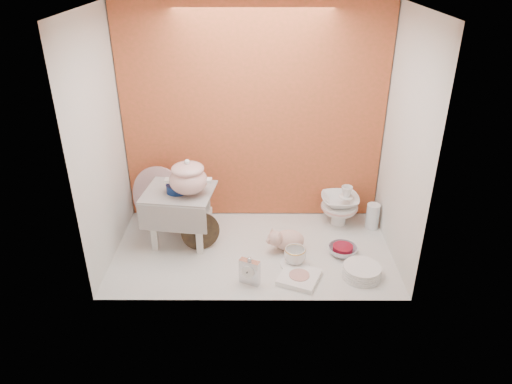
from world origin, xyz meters
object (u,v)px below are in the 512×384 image
blue_white_vase (172,208)px  porcelain_tower (339,205)px  soup_tureen (188,177)px  dinner_plate_stack (362,271)px  gold_rim_teacup (295,256)px  crystal_bowl (343,250)px  floral_platter (160,198)px  plush_pig (289,240)px  mantel_clock (250,271)px  step_stool (181,216)px

blue_white_vase → porcelain_tower: 1.19m
soup_tureen → porcelain_tower: bearing=14.8°
dinner_plate_stack → gold_rim_teacup: bearing=163.7°
porcelain_tower → gold_rim_teacup: bearing=-124.7°
blue_white_vase → crystal_bowl: (1.16, -0.40, -0.09)m
crystal_bowl → gold_rim_teacup: bearing=-160.0°
blue_white_vase → dinner_plate_stack: 1.39m
floral_platter → crystal_bowl: (1.23, -0.36, -0.19)m
gold_rim_teacup → dinner_plate_stack: size_ratio=0.57×
floral_platter → plush_pig: bearing=-19.0°
blue_white_vase → plush_pig: blue_white_vase is taller
crystal_bowl → blue_white_vase: bearing=161.2°
plush_pig → porcelain_tower: size_ratio=0.85×
mantel_clock → floral_platter: bearing=159.1°
step_stool → soup_tureen: 0.32m
step_stool → blue_white_vase: 0.26m
blue_white_vase → plush_pig: size_ratio=0.94×
plush_pig → gold_rim_teacup: size_ratio=1.88×
crystal_bowl → porcelain_tower: porcelain_tower is taller
floral_platter → plush_pig: size_ratio=1.74×
blue_white_vase → plush_pig: 0.88m
floral_platter → blue_white_vase: 0.13m
step_stool → plush_pig: (0.71, -0.11, -0.11)m
floral_platter → porcelain_tower: bearing=1.3°
porcelain_tower → dinner_plate_stack: bearing=-85.5°
gold_rim_teacup → crystal_bowl: size_ratio=0.74×
step_stool → floral_platter: 0.27m
gold_rim_teacup → crystal_bowl: (0.32, 0.12, -0.04)m
dinner_plate_stack → mantel_clock: bearing=-174.4°
soup_tureen → floral_platter: (-0.25, 0.24, -0.28)m
gold_rim_teacup → crystal_bowl: bearing=20.0°
step_stool → dinner_plate_stack: size_ratio=1.80×
soup_tureen → plush_pig: 0.77m
floral_platter → crystal_bowl: bearing=-16.2°
step_stool → crystal_bowl: 1.08m
plush_pig → soup_tureen: bearing=176.6°
dinner_plate_stack → crystal_bowl: 0.24m
mantel_clock → crystal_bowl: 0.67m
floral_platter → plush_pig: (0.89, -0.31, -0.15)m
mantel_clock → porcelain_tower: porcelain_tower is taller
floral_platter → blue_white_vase: bearing=27.0°
step_stool → crystal_bowl: bearing=-1.2°
plush_pig → crystal_bowl: 0.35m
plush_pig → floral_platter: bearing=163.5°
floral_platter → dinner_plate_stack: size_ratio=1.85×
step_stool → mantel_clock: step_stool is taller
mantel_clock → gold_rim_teacup: mantel_clock is taller
floral_platter → blue_white_vase: (0.07, 0.04, -0.10)m
soup_tureen → dinner_plate_stack: bearing=-18.2°
blue_white_vase → crystal_bowl: blue_white_vase is taller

